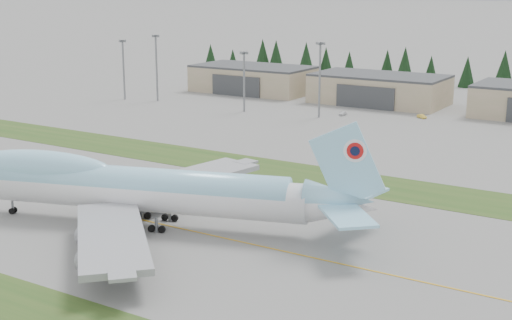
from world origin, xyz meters
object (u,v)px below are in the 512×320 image
Objects in this scene: hangar_left at (253,79)px; service_vehicle_a at (343,115)px; service_vehicle_b at (422,118)px; hangar_center at (379,89)px; boeing_747_freighter at (139,188)px.

service_vehicle_a is (54.25, -29.74, -5.39)m from hangar_left.
hangar_center is at bearing 83.04° from service_vehicle_b.
hangar_center is 12.45× the size of service_vehicle_b.
service_vehicle_a is at bearing -91.45° from hangar_center.
service_vehicle_b is (78.67, -20.77, -5.39)m from hangar_left.
boeing_747_freighter is at bearing -80.93° from service_vehicle_a.
service_vehicle_a is at bearing 79.92° from boeing_747_freighter.
hangar_center is at bearing 78.20° from boeing_747_freighter.
hangar_left is 1.00× the size of hangar_center.
service_vehicle_b is (24.42, 8.97, 0.00)m from service_vehicle_a.
hangar_left is 62.10m from service_vehicle_a.
service_vehicle_b is at bearing 21.84° from service_vehicle_a.
boeing_747_freighter is 20.87× the size of service_vehicle_b.
boeing_747_freighter is 131.73m from service_vehicle_b.
service_vehicle_a is (-0.75, -29.74, -5.39)m from hangar_center.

